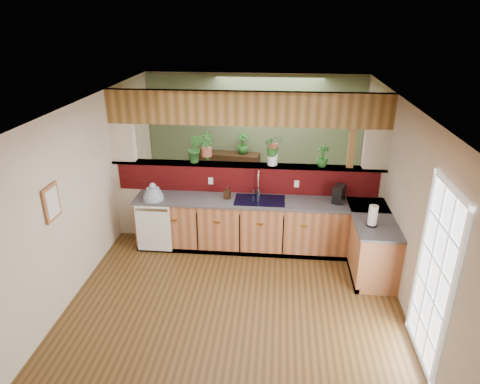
# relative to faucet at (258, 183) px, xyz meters

# --- Properties ---
(ground) EXTENTS (4.60, 7.00, 0.01)m
(ground) POSITION_rel_faucet_xyz_m (-0.22, -1.13, -1.15)
(ground) COLOR #513619
(ground) RESTS_ON ground
(ceiling) EXTENTS (4.60, 7.00, 0.01)m
(ceiling) POSITION_rel_faucet_xyz_m (-0.22, -1.13, 1.45)
(ceiling) COLOR brown
(ceiling) RESTS_ON ground
(wall_back) EXTENTS (4.60, 0.02, 2.60)m
(wall_back) POSITION_rel_faucet_xyz_m (-0.22, 2.37, 0.15)
(wall_back) COLOR beige
(wall_back) RESTS_ON ground
(wall_left) EXTENTS (0.02, 7.00, 2.60)m
(wall_left) POSITION_rel_faucet_xyz_m (-2.52, -1.13, 0.15)
(wall_left) COLOR beige
(wall_left) RESTS_ON ground
(wall_right) EXTENTS (0.02, 7.00, 2.60)m
(wall_right) POSITION_rel_faucet_xyz_m (2.08, -1.13, 0.15)
(wall_right) COLOR beige
(wall_right) RESTS_ON ground
(pass_through_partition) EXTENTS (4.60, 0.21, 2.60)m
(pass_through_partition) POSITION_rel_faucet_xyz_m (-0.19, 0.22, 0.04)
(pass_through_partition) COLOR beige
(pass_through_partition) RESTS_ON ground
(pass_through_ledge) EXTENTS (4.60, 0.21, 0.04)m
(pass_through_ledge) POSITION_rel_faucet_xyz_m (-0.22, 0.22, 0.22)
(pass_through_ledge) COLOR brown
(pass_through_ledge) RESTS_ON ground
(header_beam) EXTENTS (4.60, 0.15, 0.55)m
(header_beam) POSITION_rel_faucet_xyz_m (-0.22, 0.22, 1.18)
(header_beam) COLOR brown
(header_beam) RESTS_ON ground
(sage_backwall) EXTENTS (4.55, 0.02, 2.55)m
(sage_backwall) POSITION_rel_faucet_xyz_m (-0.22, 2.35, 0.15)
(sage_backwall) COLOR #546746
(sage_backwall) RESTS_ON ground
(countertop) EXTENTS (4.14, 1.52, 0.90)m
(countertop) POSITION_rel_faucet_xyz_m (0.62, -0.26, -0.70)
(countertop) COLOR #935633
(countertop) RESTS_ON ground
(dishwasher) EXTENTS (0.58, 0.03, 0.82)m
(dishwasher) POSITION_rel_faucet_xyz_m (-1.70, -0.47, -0.69)
(dishwasher) COLOR white
(dishwasher) RESTS_ON ground
(navy_sink) EXTENTS (0.82, 0.50, 0.18)m
(navy_sink) POSITION_rel_faucet_xyz_m (0.03, -0.16, -0.33)
(navy_sink) COLOR black
(navy_sink) RESTS_ON countertop
(french_door) EXTENTS (0.06, 1.02, 2.16)m
(french_door) POSITION_rel_faucet_xyz_m (2.05, -2.43, -0.10)
(french_door) COLOR white
(french_door) RESTS_ON ground
(framed_print) EXTENTS (0.04, 0.35, 0.45)m
(framed_print) POSITION_rel_faucet_xyz_m (-2.49, -1.93, 0.40)
(framed_print) COLOR #935633
(framed_print) RESTS_ON wall_left
(faucet) EXTENTS (0.20, 0.20, 0.46)m
(faucet) POSITION_rel_faucet_xyz_m (0.00, 0.00, 0.00)
(faucet) COLOR #B7B7B2
(faucet) RESTS_ON countertop
(dish_stack) EXTENTS (0.33, 0.33, 0.29)m
(dish_stack) POSITION_rel_faucet_xyz_m (-1.71, -0.29, -0.16)
(dish_stack) COLOR #8FA3B9
(dish_stack) RESTS_ON countertop
(soap_dispenser) EXTENTS (0.12, 0.12, 0.21)m
(soap_dispenser) POSITION_rel_faucet_xyz_m (-0.50, -0.13, -0.14)
(soap_dispenser) COLOR #3A2615
(soap_dispenser) RESTS_ON countertop
(coffee_maker) EXTENTS (0.15, 0.26, 0.29)m
(coffee_maker) POSITION_rel_faucet_xyz_m (1.31, -0.12, -0.12)
(coffee_maker) COLOR black
(coffee_maker) RESTS_ON countertop
(paper_towel) EXTENTS (0.16, 0.16, 0.33)m
(paper_towel) POSITION_rel_faucet_xyz_m (1.69, -0.90, -0.10)
(paper_towel) COLOR black
(paper_towel) RESTS_ON countertop
(glass_jar) EXTENTS (0.17, 0.17, 0.37)m
(glass_jar) POSITION_rel_faucet_xyz_m (0.22, 0.22, 0.43)
(glass_jar) COLOR silver
(glass_jar) RESTS_ON pass_through_ledge
(ledge_plant_left) EXTENTS (0.29, 0.24, 0.50)m
(ledge_plant_left) POSITION_rel_faucet_xyz_m (-1.08, 0.22, 0.49)
(ledge_plant_left) COLOR #20551D
(ledge_plant_left) RESTS_ON pass_through_ledge
(ledge_plant_right) EXTENTS (0.20, 0.20, 0.35)m
(ledge_plant_right) POSITION_rel_faucet_xyz_m (1.04, 0.22, 0.42)
(ledge_plant_right) COLOR #20551D
(ledge_plant_right) RESTS_ON pass_through_ledge
(hanging_plant_a) EXTENTS (0.22, 0.18, 0.54)m
(hanging_plant_a) POSITION_rel_faucet_xyz_m (-0.89, 0.22, 0.59)
(hanging_plant_a) COLOR brown
(hanging_plant_a) RESTS_ON header_beam
(hanging_plant_b) EXTENTS (0.40, 0.38, 0.47)m
(hanging_plant_b) POSITION_rel_faucet_xyz_m (0.22, 0.22, 0.73)
(hanging_plant_b) COLOR brown
(hanging_plant_b) RESTS_ON header_beam
(shelving_console) EXTENTS (1.41, 0.53, 0.92)m
(shelving_console) POSITION_rel_faucet_xyz_m (-0.78, 2.12, -0.65)
(shelving_console) COLOR black
(shelving_console) RESTS_ON ground
(shelf_plant_a) EXTENTS (0.29, 0.25, 0.46)m
(shelf_plant_a) POSITION_rel_faucet_xyz_m (-1.20, 2.12, 0.04)
(shelf_plant_a) COLOR #20551D
(shelf_plant_a) RESTS_ON shelving_console
(shelf_plant_b) EXTENTS (0.25, 0.25, 0.44)m
(shelf_plant_b) POSITION_rel_faucet_xyz_m (-0.44, 2.12, 0.03)
(shelf_plant_b) COLOR #20551D
(shelf_plant_b) RESTS_ON shelving_console
(floor_plant) EXTENTS (0.91, 0.85, 0.81)m
(floor_plant) POSITION_rel_faucet_xyz_m (1.13, 1.00, -0.74)
(floor_plant) COLOR #20551D
(floor_plant) RESTS_ON ground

